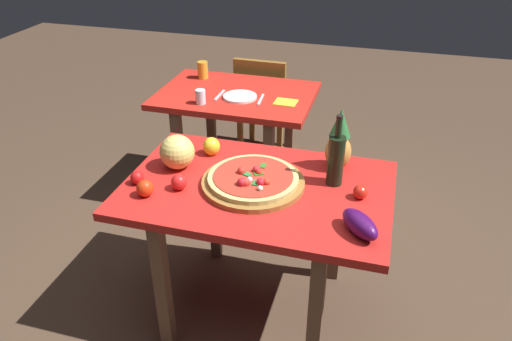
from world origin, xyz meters
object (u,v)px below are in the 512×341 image
object	(u,v)px
drinking_glass_water	(201,97)
wine_bottle	(336,159)
background_table	(236,110)
dining_chair	(263,102)
tomato_by_bottle	(137,178)
fork_utensil	(220,95)
pizza	(253,178)
tomato_beside_pepper	(360,192)
display_table	(258,204)
drinking_glass_juice	(203,70)
melon	(177,152)
bell_pepper	(211,146)
knife_utensil	(261,100)
napkin_folded	(286,102)
tomato_at_corner	(179,182)
pineapple_left	(339,142)
pizza_board	(253,183)
eggplant	(360,224)
tomato_near_board	(145,188)
dinner_plate	(240,97)

from	to	relation	value
drinking_glass_water	wine_bottle	bearing A→B (deg)	-37.46
background_table	dining_chair	world-z (taller)	dining_chair
tomato_by_bottle	fork_utensil	size ratio (longest dim) A/B	0.36
tomato_by_bottle	pizza	bearing A→B (deg)	14.00
tomato_by_bottle	tomato_beside_pepper	xyz separation A→B (m)	(1.01, 0.16, 0.00)
display_table	background_table	world-z (taller)	same
pizza	tomato_by_bottle	xyz separation A→B (m)	(-0.52, -0.13, -0.01)
drinking_glass_juice	drinking_glass_water	bearing A→B (deg)	-70.73
melon	fork_utensil	distance (m)	0.95
pizza	bell_pepper	bearing A→B (deg)	140.73
melon	tomato_by_bottle	bearing A→B (deg)	-121.91
knife_utensil	napkin_folded	bearing A→B (deg)	-4.24
tomato_at_corner	background_table	bearing A→B (deg)	95.42
pineapple_left	tomato_at_corner	distance (m)	0.78
bell_pepper	tomato_by_bottle	distance (m)	0.43
wine_bottle	fork_utensil	xyz separation A→B (m)	(-0.88, 0.88, -0.13)
tomato_at_corner	knife_utensil	world-z (taller)	tomato_at_corner
melon	drinking_glass_juice	bearing A→B (deg)	105.57
pizza_board	dining_chair	bearing A→B (deg)	103.47
pizza_board	pineapple_left	bearing A→B (deg)	37.49
background_table	wine_bottle	distance (m)	1.27
eggplant	fork_utensil	bearing A→B (deg)	129.74
melon	knife_utensil	xyz separation A→B (m)	(0.16, 0.94, -0.08)
knife_utensil	display_table	bearing A→B (deg)	-80.36
bell_pepper	tomato_by_bottle	xyz separation A→B (m)	(-0.23, -0.37, -0.01)
melon	display_table	bearing A→B (deg)	-7.89
tomato_near_board	eggplant	bearing A→B (deg)	-1.06
pizza	napkin_folded	xyz separation A→B (m)	(-0.07, 1.01, -0.04)
display_table	knife_utensil	world-z (taller)	knife_utensil
tomato_by_bottle	knife_utensil	bearing A→B (deg)	75.97
display_table	tomato_beside_pepper	size ratio (longest dim) A/B	19.03
background_table	tomato_by_bottle	distance (m)	1.23
fork_utensil	pineapple_left	bearing A→B (deg)	-39.94
display_table	bell_pepper	distance (m)	0.41
pineapple_left	drinking_glass_water	world-z (taller)	pineapple_left
napkin_folded	drinking_glass_water	bearing A→B (deg)	-162.85
bell_pepper	drinking_glass_water	size ratio (longest dim) A/B	1.06
drinking_glass_juice	drinking_glass_water	xyz separation A→B (m)	(0.15, -0.44, -0.01)
dinner_plate	knife_utensil	bearing A→B (deg)	0.00
wine_bottle	tomato_near_board	xyz separation A→B (m)	(-0.80, -0.34, -0.09)
pizza	tomato_near_board	size ratio (longest dim) A/B	5.37
bell_pepper	tomato_at_corner	distance (m)	0.36
wine_bottle	pineapple_left	size ratio (longest dim) A/B	1.10
pizza_board	eggplant	world-z (taller)	eggplant
bell_pepper	knife_utensil	distance (m)	0.77
display_table	tomato_at_corner	size ratio (longest dim) A/B	16.84
tomato_by_bottle	tomato_at_corner	xyz separation A→B (m)	(0.21, 0.01, 0.00)
eggplant	knife_utensil	bearing A→B (deg)	121.16
drinking_glass_water	pizza	bearing A→B (deg)	-55.26
pizza_board	wine_bottle	xyz separation A→B (m)	(0.36, 0.12, 0.12)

